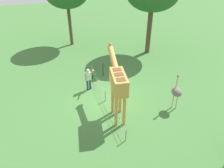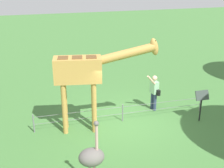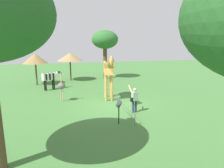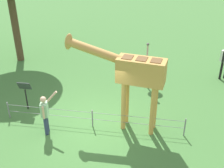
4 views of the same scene
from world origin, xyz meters
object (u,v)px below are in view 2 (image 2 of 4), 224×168
object	(u,v)px
giraffe	(87,73)
ostrich	(92,157)
visitor	(154,91)
info_sign	(202,99)

from	to	relation	value
giraffe	ostrich	distance (m)	3.70
giraffe	ostrich	xyz separation A→B (m)	(-0.53, -3.48, -1.14)
visitor	info_sign	xyz separation A→B (m)	(1.45, -1.43, 0.05)
giraffe	info_sign	bearing A→B (deg)	-6.26
giraffe	visitor	size ratio (longest dim) A/B	2.24
giraffe	visitor	world-z (taller)	giraffe
giraffe	info_sign	xyz separation A→B (m)	(4.51, -0.50, -1.36)
giraffe	visitor	bearing A→B (deg)	16.88
visitor	giraffe	bearing A→B (deg)	-163.12
info_sign	ostrich	bearing A→B (deg)	-149.38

